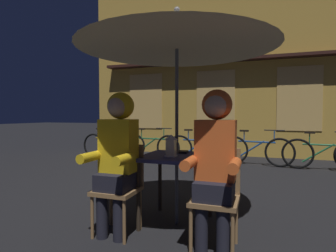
{
  "coord_description": "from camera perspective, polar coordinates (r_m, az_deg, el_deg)",
  "views": [
    {
      "loc": [
        0.85,
        -2.75,
        1.18
      ],
      "look_at": [
        0.0,
        -0.29,
        1.07
      ],
      "focal_mm": 28.83,
      "sensor_mm": 36.0,
      "label": 1
    }
  ],
  "objects": [
    {
      "name": "book",
      "position": [
        3.09,
        2.29,
        -5.47
      ],
      "size": [
        0.21,
        0.15,
        0.02
      ],
      "primitive_type": "cube",
      "rotation": [
        0.0,
        0.0,
        0.07
      ],
      "color": "black",
      "rests_on": "cafe_table"
    },
    {
      "name": "person_right_hooded",
      "position": [
        2.38,
        9.96,
        -5.58
      ],
      "size": [
        0.45,
        0.56,
        1.4
      ],
      "color": "black",
      "rests_on": "ground_plane"
    },
    {
      "name": "patio_umbrella",
      "position": [
        3.01,
        1.89,
        19.44
      ],
      "size": [
        2.1,
        2.1,
        2.31
      ],
      "color": "#4C4C51",
      "rests_on": "ground_plane"
    },
    {
      "name": "cafe_table",
      "position": [
        2.93,
        1.85,
        -8.17
      ],
      "size": [
        0.72,
        0.72,
        0.74
      ],
      "color": "navy",
      "rests_on": "ground_plane"
    },
    {
      "name": "chair_left",
      "position": [
        2.81,
        -10.03,
        -11.75
      ],
      "size": [
        0.4,
        0.4,
        0.87
      ],
      "color": "olive",
      "rests_on": "ground_plane"
    },
    {
      "name": "bicycle_nearest",
      "position": [
        7.42,
        -12.4,
        -4.07
      ],
      "size": [
        1.68,
        0.16,
        0.84
      ],
      "color": "black",
      "rests_on": "ground_plane"
    },
    {
      "name": "shopfront_building",
      "position": [
        8.37,
        18.14,
        15.51
      ],
      "size": [
        10.0,
        0.93,
        6.2
      ],
      "color": "gold",
      "rests_on": "ground_plane"
    },
    {
      "name": "ground_plane",
      "position": [
        3.11,
        1.84,
        -19.8
      ],
      "size": [
        60.0,
        60.0,
        0.0
      ],
      "primitive_type": "plane",
      "color": "black"
    },
    {
      "name": "person_left_hooded",
      "position": [
        2.7,
        -10.67,
        -4.64
      ],
      "size": [
        0.45,
        0.56,
        1.4
      ],
      "color": "black",
      "rests_on": "ground_plane"
    },
    {
      "name": "bicycle_third",
      "position": [
        6.75,
        6.66,
        -4.67
      ],
      "size": [
        1.68,
        0.09,
        0.84
      ],
      "color": "black",
      "rests_on": "ground_plane"
    },
    {
      "name": "lantern",
      "position": [
        2.81,
        0.66,
        -4.03
      ],
      "size": [
        0.11,
        0.11,
        0.23
      ],
      "color": "white",
      "rests_on": "cafe_table"
    },
    {
      "name": "chair_right",
      "position": [
        2.51,
        10.11,
        -13.51
      ],
      "size": [
        0.4,
        0.4,
        0.87
      ],
      "color": "olive",
      "rests_on": "ground_plane"
    },
    {
      "name": "bicycle_fifth",
      "position": [
        6.55,
        30.17,
        -5.2
      ],
      "size": [
        1.67,
        0.25,
        0.84
      ],
      "color": "black",
      "rests_on": "ground_plane"
    },
    {
      "name": "bicycle_fourth",
      "position": [
        6.63,
        18.14,
        -4.9
      ],
      "size": [
        1.66,
        0.35,
        0.84
      ],
      "color": "black",
      "rests_on": "ground_plane"
    },
    {
      "name": "bicycle_second",
      "position": [
        7.15,
        -3.68,
        -4.26
      ],
      "size": [
        1.67,
        0.26,
        0.84
      ],
      "color": "black",
      "rests_on": "ground_plane"
    }
  ]
}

